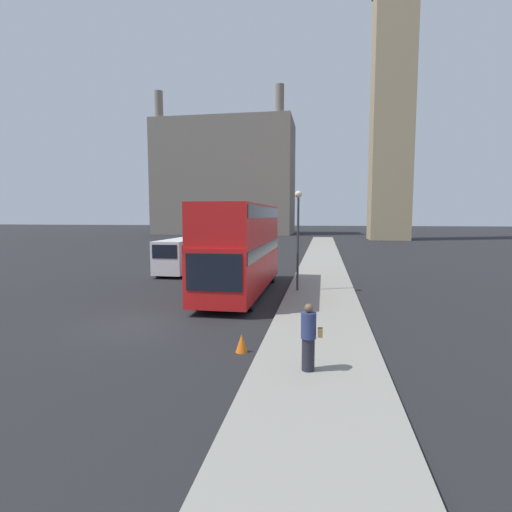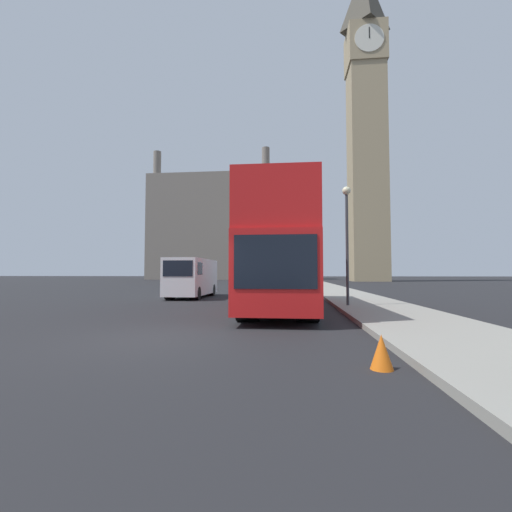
{
  "view_description": "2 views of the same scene",
  "coord_description": "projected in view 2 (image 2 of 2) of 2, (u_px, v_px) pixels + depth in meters",
  "views": [
    {
      "loc": [
        6.8,
        -13.31,
        4.01
      ],
      "look_at": [
        3.62,
        5.49,
        2.08
      ],
      "focal_mm": 28.0,
      "sensor_mm": 36.0,
      "label": 1
    },
    {
      "loc": [
        3.04,
        -7.76,
        1.52
      ],
      "look_at": [
        0.71,
        15.9,
        2.7
      ],
      "focal_mm": 24.0,
      "sensor_mm": 36.0,
      "label": 2
    }
  ],
  "objects": [
    {
      "name": "ground_plane",
      "position": [
        159.0,
        339.0,
        7.93
      ],
      "size": [
        300.0,
        300.0,
        0.0
      ],
      "primitive_type": "plane",
      "color": "black"
    },
    {
      "name": "sidewalk_strip",
      "position": [
        464.0,
        341.0,
        7.28
      ],
      "size": [
        3.46,
        120.0,
        0.15
      ],
      "color": "gray",
      "rests_on": "ground_plane"
    },
    {
      "name": "clock_tower",
      "position": [
        366.0,
        115.0,
        64.38
      ],
      "size": [
        6.87,
        7.04,
        60.79
      ],
      "color": "tan",
      "rests_on": "ground_plane"
    },
    {
      "name": "building_block_distant",
      "position": [
        216.0,
        229.0,
        84.36
      ],
      "size": [
        30.04,
        14.64,
        30.02
      ],
      "color": "slate",
      "rests_on": "ground_plane"
    },
    {
      "name": "red_double_decker_bus",
      "position": [
        280.0,
        249.0,
        14.43
      ],
      "size": [
        2.59,
        10.5,
        4.56
      ],
      "color": "red",
      "rests_on": "ground_plane"
    },
    {
      "name": "white_van",
      "position": [
        192.0,
        277.0,
        21.16
      ],
      "size": [
        1.97,
        5.63,
        2.38
      ],
      "color": "white",
      "rests_on": "ground_plane"
    },
    {
      "name": "street_lamp",
      "position": [
        347.0,
        226.0,
        14.78
      ],
      "size": [
        0.36,
        0.36,
        5.13
      ],
      "color": "#38383D",
      "rests_on": "sidewalk_strip"
    },
    {
      "name": "traffic_cone",
      "position": [
        381.0,
        352.0,
        5.4
      ],
      "size": [
        0.36,
        0.36,
        0.55
      ],
      "color": "orange",
      "rests_on": "ground_plane"
    }
  ]
}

